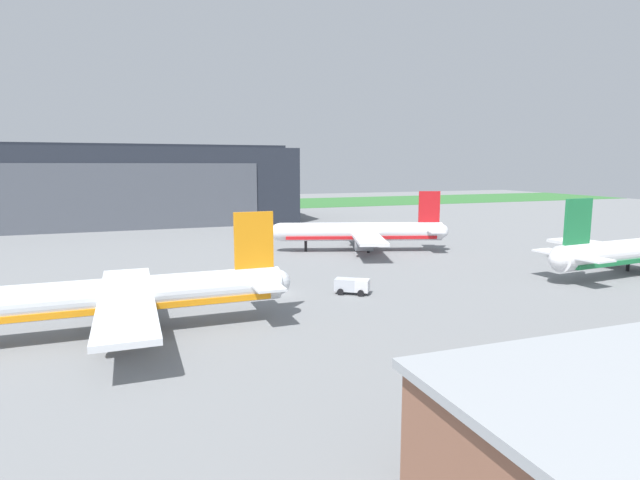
{
  "coord_description": "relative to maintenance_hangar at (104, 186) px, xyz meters",
  "views": [
    {
      "loc": [
        -17.39,
        -64.11,
        17.15
      ],
      "look_at": [
        10.72,
        12.65,
        4.97
      ],
      "focal_mm": 28.48,
      "sensor_mm": 36.0,
      "label": 1
    }
  ],
  "objects": [
    {
      "name": "airliner_near_right",
      "position": [
        6.15,
        -106.49,
        -7.2
      ],
      "size": [
        36.51,
        28.96,
        12.07
      ],
      "color": "silver",
      "rests_on": "ground_plane"
    },
    {
      "name": "ground_plane",
      "position": [
        25.51,
        -96.26,
        -11.08
      ],
      "size": [
        440.0,
        440.0,
        0.0
      ],
      "primitive_type": "plane",
      "color": "slate"
    },
    {
      "name": "airliner_far_left",
      "position": [
        50.08,
        -69.38,
        -7.27
      ],
      "size": [
        33.89,
        29.35,
        11.94
      ],
      "color": "silver",
      "rests_on": "ground_plane"
    },
    {
      "name": "grass_field_strip",
      "position": [
        25.51,
        57.62,
        -11.04
      ],
      "size": [
        440.0,
        56.0,
        0.08
      ],
      "primitive_type": "cube",
      "color": "#347034",
      "rests_on": "ground_plane"
    },
    {
      "name": "maintenance_hangar",
      "position": [
        0.0,
        0.0,
        0.0
      ],
      "size": [
        107.28,
        38.87,
        23.08
      ],
      "color": "#232833",
      "rests_on": "ground_plane"
    },
    {
      "name": "baggage_tug",
      "position": [
        34.87,
        -99.82,
        -9.88
      ],
      "size": [
        4.83,
        4.19,
        2.04
      ],
      "color": "silver",
      "rests_on": "ground_plane"
    }
  ]
}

